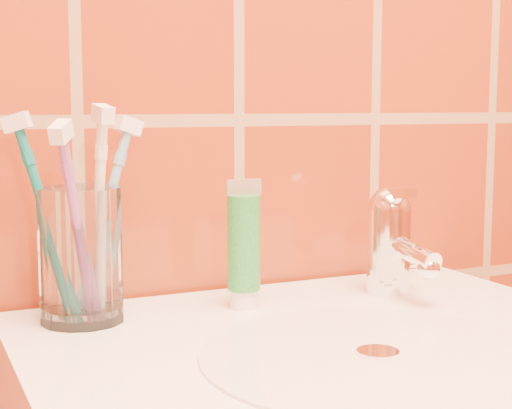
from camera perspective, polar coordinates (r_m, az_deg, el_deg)
name	(u,v)px	position (r m, az deg, el deg)	size (l,w,h in m)	color
glass_tumbler	(81,255)	(0.77, -12.61, -3.60)	(0.08, 0.08, 0.13)	white
toothpaste_tube	(244,248)	(0.81, -0.89, -3.20)	(0.04, 0.03, 0.13)	white
faucet	(391,238)	(0.88, 9.81, -2.39)	(0.05, 0.11, 0.12)	white
toothbrush_0	(78,229)	(0.73, -12.81, -1.77)	(0.06, 0.08, 0.20)	#904A9F
toothbrush_1	(98,217)	(0.76, -11.41, -0.92)	(0.03, 0.06, 0.21)	white
toothbrush_2	(49,222)	(0.77, -14.86, -1.22)	(0.07, 0.05, 0.21)	#0D6B71
toothbrush_3	(104,218)	(0.79, -11.02, -0.99)	(0.08, 0.04, 0.20)	#71A1CA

